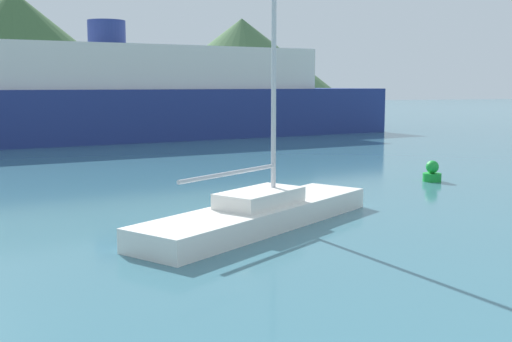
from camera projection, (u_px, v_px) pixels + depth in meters
sailboat_inner at (260, 212)px, 15.36m from camera, size 7.12×5.51×7.22m
ferry_distant at (109, 98)px, 40.58m from camera, size 38.31×15.46×7.35m
buoy_marker at (432, 173)px, 22.57m from camera, size 0.65×0.65×0.74m
hill_central at (15, 49)px, 95.12m from camera, size 41.93×41.93×17.14m
hill_east at (242, 62)px, 107.24m from camera, size 37.34×37.34×14.25m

